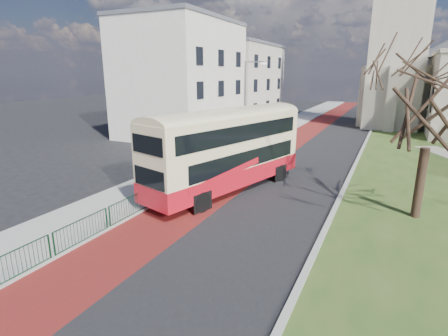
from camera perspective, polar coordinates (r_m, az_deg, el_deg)
The scene contains 13 objects.
ground at distance 17.07m, azimuth -5.98°, elevation -9.10°, with size 160.00×160.00×0.00m, color black.
road_carriageway at distance 34.58m, azimuth 13.83°, elevation 3.07°, with size 9.00×120.00×0.01m, color black.
bus_lane at distance 35.21m, azimuth 9.54°, elevation 3.52°, with size 3.40×120.00×0.01m, color #591414.
pavement_west at distance 36.41m, azimuth 3.79°, elevation 4.16°, with size 4.00×120.00×0.12m, color gray.
kerb_west at distance 35.73m, azimuth 6.77°, elevation 3.88°, with size 0.25×120.00×0.13m, color #999993.
kerb_east at distance 35.93m, azimuth 21.71°, elevation 2.97°, with size 0.25×80.00×0.13m, color #999993.
pedestrian_railing at distance 21.51m, azimuth -7.17°, elevation -2.36°, with size 0.07×24.00×1.12m.
gothic_church at distance 51.73m, azimuth 32.32°, elevation 19.79°, with size 16.38×18.00×40.00m.
street_block_near at distance 41.65m, azimuth -6.90°, elevation 14.40°, with size 10.30×14.30×13.00m.
street_block_far at distance 55.84m, azimuth 2.20°, elevation 13.89°, with size 10.30×16.30×11.50m.
streetlamp at distance 33.73m, azimuth 3.67°, elevation 11.06°, with size 2.13×0.18×8.00m.
bus at distance 20.87m, azimuth 0.60°, elevation 3.46°, with size 5.73×11.84×4.83m.
winter_tree_near at distance 18.95m, azimuth 31.14°, elevation 11.02°, with size 7.97×7.97×9.07m.
Camera 1 is at (8.28, -13.18, 6.99)m, focal length 28.00 mm.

